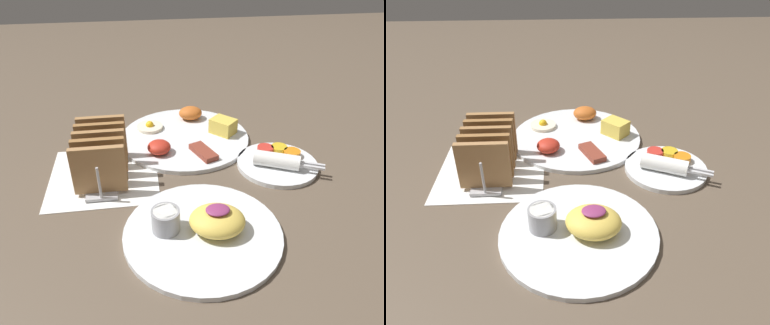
% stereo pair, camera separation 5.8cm
% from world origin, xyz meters
% --- Properties ---
extents(ground_plane, '(3.00, 3.00, 0.00)m').
position_xyz_m(ground_plane, '(0.00, 0.00, 0.00)').
color(ground_plane, brown).
extents(napkin_flat, '(0.22, 0.22, 0.00)m').
position_xyz_m(napkin_flat, '(-0.21, 0.02, 0.00)').
color(napkin_flat, white).
rests_on(napkin_flat, ground_plane).
extents(plate_breakfast, '(0.31, 0.31, 0.05)m').
position_xyz_m(plate_breakfast, '(-0.02, 0.15, 0.01)').
color(plate_breakfast, white).
rests_on(plate_breakfast, ground_plane).
extents(plate_condiments, '(0.17, 0.17, 0.04)m').
position_xyz_m(plate_condiments, '(0.16, 0.00, 0.01)').
color(plate_condiments, white).
rests_on(plate_condiments, ground_plane).
extents(plate_foreground, '(0.27, 0.27, 0.06)m').
position_xyz_m(plate_foreground, '(-0.03, -0.19, 0.01)').
color(plate_foreground, white).
rests_on(plate_foreground, ground_plane).
extents(toast_rack, '(0.10, 0.18, 0.10)m').
position_xyz_m(toast_rack, '(-0.21, 0.02, 0.05)').
color(toast_rack, '#B7B7BC').
rests_on(toast_rack, ground_plane).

